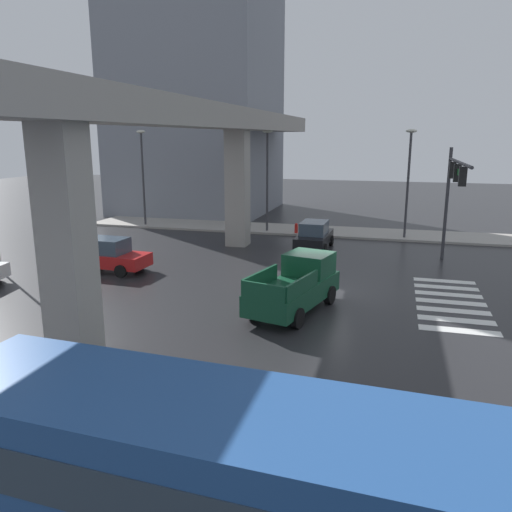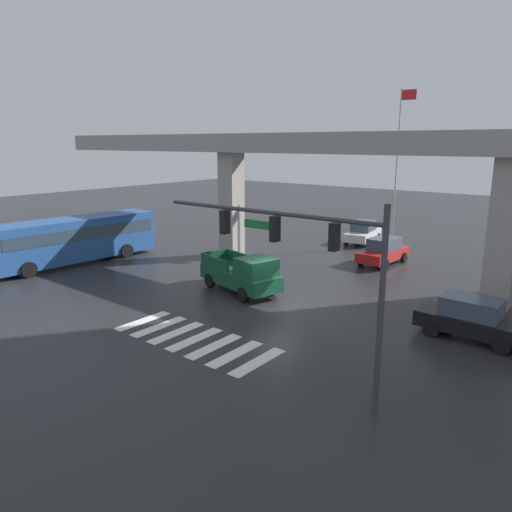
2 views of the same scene
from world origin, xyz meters
name	(u,v)px [view 1 (image 1 of 2)]	position (x,y,z in m)	size (l,w,h in m)	color
ground_plane	(321,292)	(0.00, 0.00, 0.00)	(120.00, 120.00, 0.00)	#232326
crosswalk_stripes	(451,302)	(0.00, -5.44, 0.01)	(7.15, 2.80, 0.01)	silver
elevated_overpass	(179,127)	(0.00, 6.60, 7.17)	(51.38, 2.30, 8.39)	#9E9991
office_building	(196,32)	(22.83, 14.76, 15.66)	(12.70, 13.01, 31.32)	gray
sidewalk_east	(323,231)	(14.48, 2.00, 0.07)	(4.00, 36.00, 0.15)	#9E9991
pickup_truck	(297,285)	(-2.53, 0.62, 0.99)	(5.41, 3.09, 2.08)	#14472D
city_bus	(263,490)	(-15.36, -1.34, 1.72)	(3.17, 10.91, 2.99)	#234C8C
sedan_red	(107,255)	(0.68, 11.17, 0.85)	(2.11, 4.38, 1.72)	red
sedan_black	(314,235)	(8.74, 1.73, 0.85)	(4.34, 2.04, 1.72)	black
traffic_signal_mast	(454,182)	(5.34, -5.69, 4.56)	(8.69, 0.32, 6.20)	#38383D
street_lamp_near_corner	(409,171)	(13.28, -3.67, 4.56)	(0.44, 0.70, 7.24)	#38383D
street_lamp_mid_block	(267,169)	(13.28, 5.87, 4.56)	(0.44, 0.70, 7.24)	#38383D
street_lamp_far_north	(143,167)	(13.28, 15.57, 4.56)	(0.44, 0.70, 7.24)	#38383D
fire_hydrant	(296,229)	(12.88, 3.65, 0.43)	(0.24, 0.24, 0.85)	red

